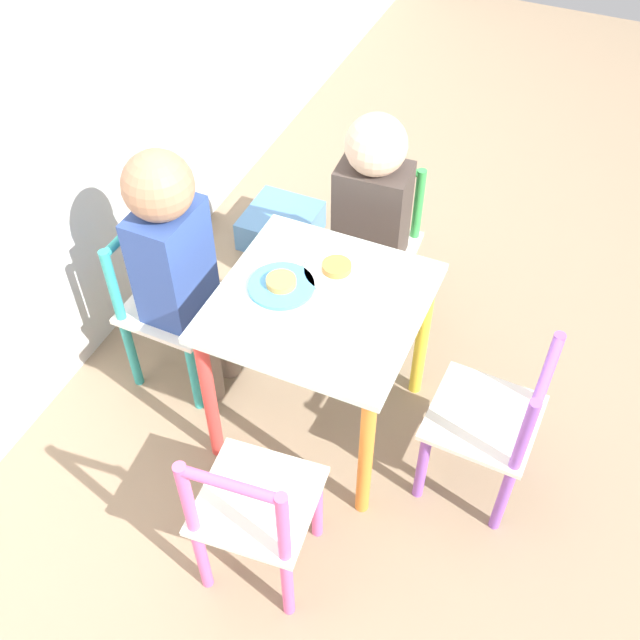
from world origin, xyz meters
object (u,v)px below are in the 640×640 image
Objects in this scene: plate_back at (281,285)px; chair_pink at (254,513)px; kids_table at (320,325)px; chair_teal at (169,308)px; plate_right at (337,270)px; chair_purple at (492,425)px; child_right at (370,211)px; storage_bin at (281,225)px; child_back at (176,255)px; chair_green at (373,250)px.

chair_pink is at bearing -162.37° from plate_back.
chair_teal reaches higher than kids_table.
plate_right is 0.15m from plate_back.
plate_right is at bearing -45.00° from plate_back.
chair_purple reaches higher than plate_back.
child_right is 4.53× the size of plate_back.
kids_table is 0.49m from chair_teal.
plate_back is (-0.01, -0.37, 0.24)m from chair_teal.
plate_back is at bearing 90.00° from kids_table.
storage_bin is at bearing -72.02° from chair_pink.
child_back is (0.01, 0.41, 0.08)m from kids_table.
chair_green is 0.70× the size of child_right.
chair_purple is at bearing -90.64° from child_back.
chair_green is at bearing -116.43° from storage_bin.
chair_pink is (-0.48, -0.52, 0.00)m from chair_teal.
child_right is 0.65m from storage_bin.
kids_table is 0.49m from chair_purple.
child_back reaches higher than chair_green.
child_back is at bearing -133.15° from chair_green.
child_right reaches higher than chair_teal.
storage_bin is (0.68, 0.45, -0.34)m from kids_table.
plate_right is (0.10, -0.41, 0.02)m from child_back.
child_back is at bearing -51.63° from chair_pink.
chair_green is 0.94m from chair_pink.
chair_purple is 3.18× the size of plate_right.
chair_purple is at bearing -44.33° from child_right.
chair_green is 3.17× the size of plate_back.
storage_bin is at bearing 33.69° from kids_table.
child_right is (0.88, 0.07, 0.20)m from chair_pink.
child_back is at bearing -90.00° from chair_teal.
kids_table is 0.42m from child_back.
chair_teal is 0.70m from storage_bin.
child_back is 3.08× the size of storage_bin.
child_back is at bearing -176.42° from storage_bin.
plate_right is at bearing -141.80° from storage_bin.
plate_right is (0.10, 0.00, 0.10)m from kids_table.
chair_pink is 0.55m from plate_back.
chair_purple is at bearing -47.87° from chair_green.
kids_table is 0.49m from chair_green.
child_right is 0.95× the size of child_back.
kids_table is 0.41m from child_right.
child_right reaches higher than chair_purple.
chair_teal is 0.44m from plate_back.
plate_back is at bearing -102.60° from chair_green.
chair_pink is (-0.94, -0.07, 0.00)m from chair_green.
plate_back is (0.47, 0.15, 0.24)m from chair_pink.
kids_table is 0.14m from plate_right.
plate_back is at bearing -77.85° from chair_pink.
plate_right is 0.65× the size of storage_bin.
chair_purple is at bearing -127.09° from storage_bin.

